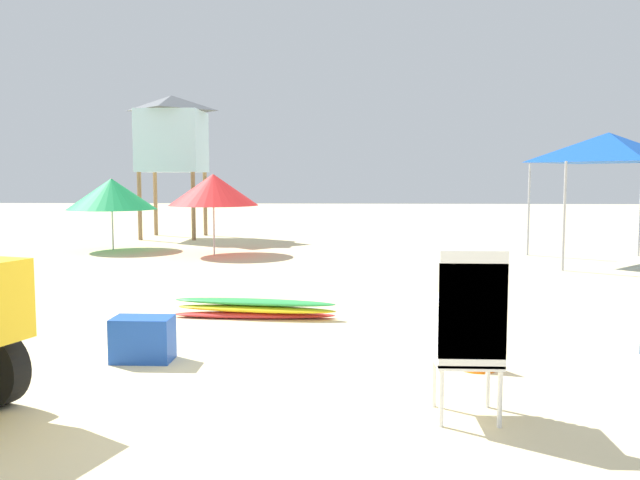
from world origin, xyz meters
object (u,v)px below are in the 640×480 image
at_px(surfboard_pile, 255,308).
at_px(lifeguard_tower, 172,134).
at_px(popup_canopy, 608,148).
at_px(stacked_plastic_chairs, 469,323).
at_px(beach_umbrella_left, 112,194).
at_px(cooler_box, 143,339).
at_px(traffic_cone_near, 478,342).
at_px(beach_umbrella_mid, 213,190).

height_order(surfboard_pile, lifeguard_tower, lifeguard_tower).
xyz_separation_m(surfboard_pile, popup_canopy, (6.62, 5.82, 2.30)).
bearing_deg(stacked_plastic_chairs, beach_umbrella_left, 120.87).
distance_m(surfboard_pile, beach_umbrella_left, 9.16).
relative_size(lifeguard_tower, beach_umbrella_left, 1.92).
bearing_deg(cooler_box, lifeguard_tower, 103.70).
height_order(lifeguard_tower, traffic_cone_near, lifeguard_tower).
distance_m(stacked_plastic_chairs, beach_umbrella_left, 13.19).
xyz_separation_m(stacked_plastic_chairs, beach_umbrella_mid, (-4.05, 10.47, 0.77)).
bearing_deg(stacked_plastic_chairs, traffic_cone_near, 76.10).
relative_size(stacked_plastic_chairs, cooler_box, 2.23).
relative_size(surfboard_pile, popup_canopy, 0.79).
bearing_deg(stacked_plastic_chairs, popup_canopy, 64.19).
distance_m(beach_umbrella_left, cooler_box, 10.61).
bearing_deg(lifeguard_tower, surfboard_pile, -70.14).
height_order(stacked_plastic_chairs, popup_canopy, popup_canopy).
bearing_deg(beach_umbrella_left, cooler_box, -68.56).
bearing_deg(traffic_cone_near, lifeguard_tower, 115.85).
distance_m(stacked_plastic_chairs, cooler_box, 3.31).
height_order(beach_umbrella_left, traffic_cone_near, beach_umbrella_left).
relative_size(surfboard_pile, cooler_box, 3.75).
bearing_deg(lifeguard_tower, beach_umbrella_mid, -63.83).
height_order(popup_canopy, cooler_box, popup_canopy).
height_order(beach_umbrella_mid, cooler_box, beach_umbrella_mid).
bearing_deg(cooler_box, popup_canopy, 46.61).
height_order(stacked_plastic_chairs, beach_umbrella_left, beach_umbrella_left).
relative_size(surfboard_pile, lifeguard_tower, 0.51).
bearing_deg(cooler_box, beach_umbrella_left, 111.44).
bearing_deg(popup_canopy, surfboard_pile, -138.66).
relative_size(lifeguard_tower, beach_umbrella_mid, 2.01).
height_order(lifeguard_tower, cooler_box, lifeguard_tower).
bearing_deg(traffic_cone_near, popup_canopy, 62.34).
relative_size(stacked_plastic_chairs, surfboard_pile, 0.60).
xyz_separation_m(lifeguard_tower, beach_umbrella_mid, (2.08, -4.24, -1.57)).
bearing_deg(beach_umbrella_left, stacked_plastic_chairs, -59.13).
height_order(beach_umbrella_left, beach_umbrella_mid, beach_umbrella_mid).
relative_size(stacked_plastic_chairs, beach_umbrella_left, 0.59).
relative_size(lifeguard_tower, cooler_box, 7.29).
distance_m(popup_canopy, lifeguard_tower, 11.94).
distance_m(lifeguard_tower, beach_umbrella_left, 3.85).
distance_m(lifeguard_tower, traffic_cone_near, 15.10).
height_order(popup_canopy, lifeguard_tower, lifeguard_tower).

